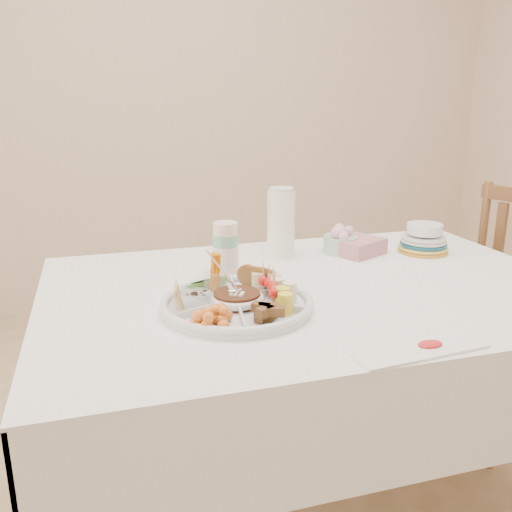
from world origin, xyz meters
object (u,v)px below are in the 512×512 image
object	(u,v)px
dining_table	(311,402)
chair	(489,318)
party_tray	(237,301)
thermos	(281,222)
plate_stack	(424,237)

from	to	relation	value
dining_table	chair	bearing A→B (deg)	14.20
party_tray	thermos	size ratio (longest dim) A/B	1.59
dining_table	thermos	world-z (taller)	thermos
dining_table	party_tray	size ratio (longest dim) A/B	4.00
thermos	plate_stack	xyz separation A→B (m)	(0.49, -0.09, -0.07)
party_tray	plate_stack	bearing A→B (deg)	23.87
dining_table	plate_stack	xyz separation A→B (m)	(0.50, 0.22, 0.43)
chair	thermos	xyz separation A→B (m)	(-0.80, 0.11, 0.40)
dining_table	thermos	bearing A→B (deg)	89.24
plate_stack	thermos	bearing A→B (deg)	169.66
dining_table	thermos	size ratio (longest dim) A/B	6.34
chair	plate_stack	size ratio (longest dim) A/B	5.62
chair	thermos	bearing A→B (deg)	153.62
dining_table	chair	world-z (taller)	chair
thermos	chair	bearing A→B (deg)	-7.59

